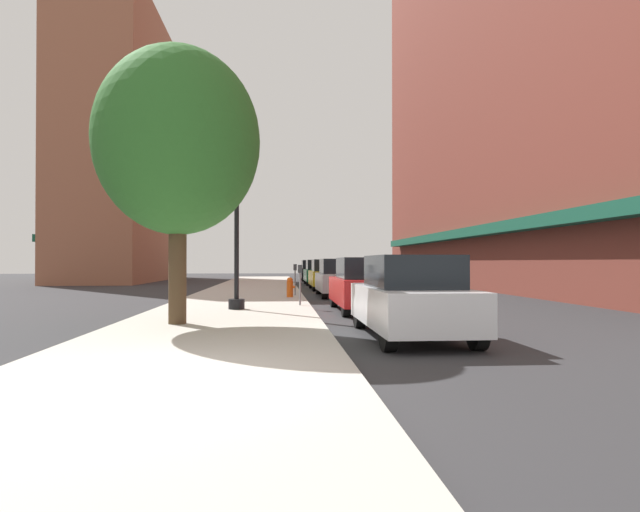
{
  "coord_description": "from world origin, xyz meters",
  "views": [
    {
      "loc": [
        1.35,
        -6.4,
        1.53
      ],
      "look_at": [
        3.17,
        16.49,
        1.78
      ],
      "focal_mm": 29.41,
      "sensor_mm": 36.0,
      "label": 1
    }
  ],
  "objects_px": {
    "lamppost": "(237,206)",
    "car_red": "(365,285)",
    "parking_meter_far": "(295,276)",
    "car_silver": "(339,278)",
    "car_green": "(318,273)",
    "parking_meter_near": "(300,280)",
    "tree_near": "(178,142)",
    "car_white": "(410,298)",
    "fire_hydrant": "(290,287)",
    "car_yellow": "(327,275)",
    "car_black": "(312,271)"
  },
  "relations": [
    {
      "from": "fire_hydrant",
      "to": "car_silver",
      "type": "height_order",
      "value": "car_silver"
    },
    {
      "from": "fire_hydrant",
      "to": "tree_near",
      "type": "height_order",
      "value": "tree_near"
    },
    {
      "from": "car_yellow",
      "to": "car_black",
      "type": "distance_m",
      "value": 13.19
    },
    {
      "from": "car_green",
      "to": "car_black",
      "type": "height_order",
      "value": "same"
    },
    {
      "from": "parking_meter_near",
      "to": "tree_near",
      "type": "distance_m",
      "value": 6.61
    },
    {
      "from": "parking_meter_near",
      "to": "car_black",
      "type": "xyz_separation_m",
      "value": [
        1.95,
        24.77,
        -0.14
      ]
    },
    {
      "from": "fire_hydrant",
      "to": "car_black",
      "type": "distance_m",
      "value": 20.92
    },
    {
      "from": "parking_meter_far",
      "to": "car_white",
      "type": "bearing_deg",
      "value": -80.57
    },
    {
      "from": "lamppost",
      "to": "parking_meter_far",
      "type": "distance_m",
      "value": 6.99
    },
    {
      "from": "lamppost",
      "to": "parking_meter_near",
      "type": "height_order",
      "value": "lamppost"
    },
    {
      "from": "tree_near",
      "to": "car_green",
      "type": "bearing_deg",
      "value": 77.62
    },
    {
      "from": "car_silver",
      "to": "car_yellow",
      "type": "height_order",
      "value": "same"
    },
    {
      "from": "tree_near",
      "to": "lamppost",
      "type": "bearing_deg",
      "value": 73.86
    },
    {
      "from": "car_red",
      "to": "car_silver",
      "type": "height_order",
      "value": "same"
    },
    {
      "from": "lamppost",
      "to": "car_green",
      "type": "relative_size",
      "value": 1.37
    },
    {
      "from": "parking_meter_far",
      "to": "car_silver",
      "type": "bearing_deg",
      "value": 22.35
    },
    {
      "from": "parking_meter_near",
      "to": "car_white",
      "type": "relative_size",
      "value": 0.3
    },
    {
      "from": "car_white",
      "to": "car_yellow",
      "type": "bearing_deg",
      "value": 91.92
    },
    {
      "from": "parking_meter_far",
      "to": "car_red",
      "type": "relative_size",
      "value": 0.3
    },
    {
      "from": "lamppost",
      "to": "car_silver",
      "type": "height_order",
      "value": "lamppost"
    },
    {
      "from": "car_green",
      "to": "car_yellow",
      "type": "bearing_deg",
      "value": -91.47
    },
    {
      "from": "lamppost",
      "to": "fire_hydrant",
      "type": "distance_m",
      "value": 6.1
    },
    {
      "from": "car_white",
      "to": "car_black",
      "type": "distance_m",
      "value": 31.43
    },
    {
      "from": "parking_meter_far",
      "to": "car_white",
      "type": "distance_m",
      "value": 11.9
    },
    {
      "from": "fire_hydrant",
      "to": "car_silver",
      "type": "relative_size",
      "value": 0.18
    },
    {
      "from": "lamppost",
      "to": "car_black",
      "type": "relative_size",
      "value": 1.37
    },
    {
      "from": "fire_hydrant",
      "to": "car_silver",
      "type": "xyz_separation_m",
      "value": [
        2.19,
        1.92,
        0.29
      ]
    },
    {
      "from": "parking_meter_far",
      "to": "car_silver",
      "type": "xyz_separation_m",
      "value": [
        1.95,
        0.8,
        -0.14
      ]
    },
    {
      "from": "parking_meter_near",
      "to": "car_black",
      "type": "relative_size",
      "value": 0.3
    },
    {
      "from": "car_white",
      "to": "car_silver",
      "type": "height_order",
      "value": "same"
    },
    {
      "from": "parking_meter_far",
      "to": "car_green",
      "type": "bearing_deg",
      "value": 81.2
    },
    {
      "from": "parking_meter_near",
      "to": "car_red",
      "type": "bearing_deg",
      "value": -28.51
    },
    {
      "from": "tree_near",
      "to": "car_black",
      "type": "relative_size",
      "value": 1.47
    },
    {
      "from": "car_silver",
      "to": "car_green",
      "type": "relative_size",
      "value": 1.0
    },
    {
      "from": "car_silver",
      "to": "car_yellow",
      "type": "bearing_deg",
      "value": 91.84
    },
    {
      "from": "parking_meter_far",
      "to": "car_red",
      "type": "height_order",
      "value": "car_red"
    },
    {
      "from": "lamppost",
      "to": "car_red",
      "type": "distance_m",
      "value": 4.58
    },
    {
      "from": "car_black",
      "to": "lamppost",
      "type": "bearing_deg",
      "value": -99.17
    },
    {
      "from": "parking_meter_far",
      "to": "tree_near",
      "type": "distance_m",
      "value": 10.91
    },
    {
      "from": "car_white",
      "to": "parking_meter_near",
      "type": "bearing_deg",
      "value": 108.22
    },
    {
      "from": "car_silver",
      "to": "tree_near",
      "type": "bearing_deg",
      "value": -112.88
    },
    {
      "from": "car_silver",
      "to": "car_yellow",
      "type": "relative_size",
      "value": 1.0
    },
    {
      "from": "parking_meter_near",
      "to": "car_silver",
      "type": "xyz_separation_m",
      "value": [
        1.95,
        5.88,
        -0.14
      ]
    },
    {
      "from": "tree_near",
      "to": "car_yellow",
      "type": "height_order",
      "value": "tree_near"
    },
    {
      "from": "car_green",
      "to": "car_black",
      "type": "distance_m",
      "value": 7.1
    },
    {
      "from": "parking_meter_far",
      "to": "car_green",
      "type": "relative_size",
      "value": 0.3
    },
    {
      "from": "car_white",
      "to": "car_silver",
      "type": "xyz_separation_m",
      "value": [
        0.0,
        12.54,
        0.0
      ]
    },
    {
      "from": "fire_hydrant",
      "to": "car_yellow",
      "type": "relative_size",
      "value": 0.18
    },
    {
      "from": "car_green",
      "to": "car_black",
      "type": "bearing_deg",
      "value": 88.53
    },
    {
      "from": "car_white",
      "to": "car_silver",
      "type": "distance_m",
      "value": 12.54
    }
  ]
}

